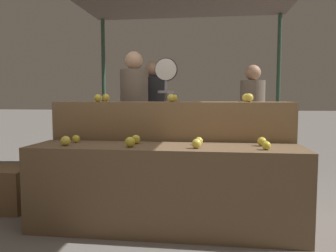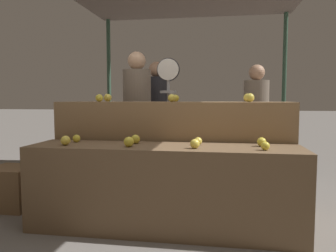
{
  "view_description": "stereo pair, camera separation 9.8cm",
  "coord_description": "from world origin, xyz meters",
  "px_view_note": "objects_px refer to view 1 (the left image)",
  "views": [
    {
      "loc": [
        0.39,
        -2.81,
        1.17
      ],
      "look_at": [
        -0.01,
        0.3,
        0.91
      ],
      "focal_mm": 35.0,
      "sensor_mm": 36.0,
      "label": 1
    },
    {
      "loc": [
        0.49,
        -2.8,
        1.17
      ],
      "look_at": [
        -0.01,
        0.3,
        0.91
      ],
      "focal_mm": 35.0,
      "sensor_mm": 36.0,
      "label": 2
    }
  ],
  "objects_px": {
    "person_customer_right": "(153,111)",
    "produce_scale": "(166,96)",
    "person_customer_left": "(252,115)",
    "wooden_crate_side": "(9,189)",
    "person_vendor_at_scale": "(134,110)"
  },
  "relations": [
    {
      "from": "person_customer_right",
      "to": "wooden_crate_side",
      "type": "relative_size",
      "value": 3.85
    },
    {
      "from": "produce_scale",
      "to": "wooden_crate_side",
      "type": "relative_size",
      "value": 3.75
    },
    {
      "from": "person_customer_left",
      "to": "wooden_crate_side",
      "type": "relative_size",
      "value": 3.69
    },
    {
      "from": "produce_scale",
      "to": "wooden_crate_side",
      "type": "bearing_deg",
      "value": -152.57
    },
    {
      "from": "produce_scale",
      "to": "wooden_crate_side",
      "type": "distance_m",
      "value": 2.01
    },
    {
      "from": "produce_scale",
      "to": "person_customer_left",
      "type": "relative_size",
      "value": 1.02
    },
    {
      "from": "person_customer_left",
      "to": "person_customer_right",
      "type": "xyz_separation_m",
      "value": [
        -1.4,
        0.06,
        0.05
      ]
    },
    {
      "from": "produce_scale",
      "to": "person_customer_right",
      "type": "xyz_separation_m",
      "value": [
        -0.29,
        0.74,
        -0.21
      ]
    },
    {
      "from": "produce_scale",
      "to": "person_customer_right",
      "type": "relative_size",
      "value": 0.97
    },
    {
      "from": "produce_scale",
      "to": "person_customer_left",
      "type": "distance_m",
      "value": 1.33
    },
    {
      "from": "produce_scale",
      "to": "person_vendor_at_scale",
      "type": "relative_size",
      "value": 0.94
    },
    {
      "from": "produce_scale",
      "to": "wooden_crate_side",
      "type": "height_order",
      "value": "produce_scale"
    },
    {
      "from": "person_customer_right",
      "to": "wooden_crate_side",
      "type": "xyz_separation_m",
      "value": [
        -1.27,
        -1.55,
        -0.77
      ]
    },
    {
      "from": "person_customer_right",
      "to": "wooden_crate_side",
      "type": "height_order",
      "value": "person_customer_right"
    },
    {
      "from": "person_customer_right",
      "to": "produce_scale",
      "type": "bearing_deg",
      "value": 138.97
    }
  ]
}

